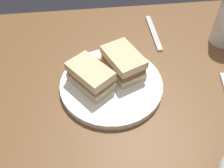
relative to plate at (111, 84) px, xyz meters
The scene contains 11 objects.
dining_table 0.38m from the plate, 89.25° to the right, with size 1.06×0.83×0.75m, color brown.
plate is the anchor object (origin of this frame).
sandwich_half_left 0.07m from the plate, 46.14° to the left, with size 0.11×0.13×0.06m.
sandwich_half_right 0.06m from the plate, behind, with size 0.12×0.13×0.06m.
potato_wedge_front 0.04m from the plate, 89.03° to the left, with size 0.05×0.02×0.02m, color #B77F33.
potato_wedge_middle 0.08m from the plate, 122.26° to the left, with size 0.05×0.02×0.02m, color gold.
potato_wedge_back 0.04m from the plate, 149.48° to the left, with size 0.05×0.02×0.02m, color #AD702D.
potato_wedge_left_edge 0.07m from the plate, 125.36° to the left, with size 0.04×0.02×0.02m, color #B77F33.
potato_wedge_right_edge 0.06m from the plate, 134.69° to the left, with size 0.04×0.02×0.02m, color gold.
potato_wedge_stray 0.07m from the plate, 104.16° to the left, with size 0.04×0.02×0.02m, color #AD702D.
fork 0.27m from the plate, 52.29° to the left, with size 0.18×0.02×0.01m, color silver.
Camera 1 is at (-0.05, -0.39, 1.24)m, focal length 39.68 mm.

